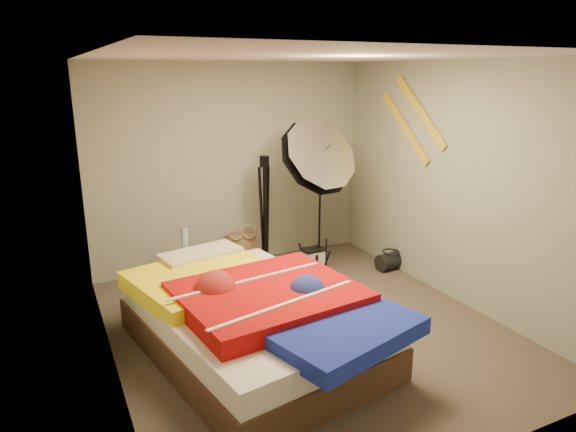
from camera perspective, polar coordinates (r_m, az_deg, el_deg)
floor at (r=5.07m, az=1.97°, el=-12.21°), size 4.00×4.00×0.00m
ceiling at (r=4.48m, az=2.28°, el=17.31°), size 4.00×4.00×0.00m
wall_back at (r=6.42m, az=-6.28°, el=5.53°), size 3.50×0.00×3.50m
wall_front at (r=3.08m, az=19.84°, el=-6.67°), size 3.50×0.00×3.50m
wall_left at (r=4.13m, az=-19.90°, el=-1.05°), size 0.00×4.00×4.00m
wall_right at (r=5.64m, az=18.09°, el=3.42°), size 0.00×4.00×4.00m
tote_bag at (r=6.62m, az=-5.17°, el=-3.62°), size 0.39×0.20×0.39m
wrapping_roll at (r=5.91m, az=-11.32°, el=-4.65°), size 0.14×0.21×0.70m
camera_case at (r=6.40m, az=2.77°, el=-4.87°), size 0.26×0.19×0.25m
duffel_bag at (r=6.53m, az=11.30°, el=-4.93°), size 0.37×0.25×0.21m
wall_stripe_upper at (r=5.97m, az=14.52°, el=11.15°), size 0.02×0.91×0.78m
wall_stripe_lower at (r=6.18m, az=12.89°, el=9.53°), size 0.02×0.91×0.78m
bed at (r=4.52m, az=-3.91°, el=-11.17°), size 2.01×2.62×0.66m
photo_umbrella at (r=5.90m, az=3.09°, el=6.40°), size 1.12×0.77×1.98m
camera_tripod at (r=6.13m, az=-2.57°, el=1.04°), size 0.10×0.10×1.44m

